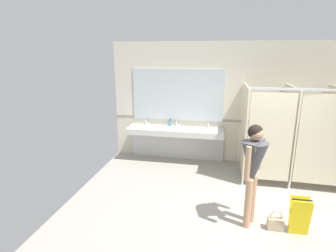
{
  "coord_description": "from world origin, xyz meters",
  "views": [
    {
      "loc": [
        -0.91,
        -4.18,
        2.67
      ],
      "look_at": [
        -1.93,
        1.0,
        1.25
      ],
      "focal_mm": 29.08,
      "sensor_mm": 36.0,
      "label": 1
    }
  ],
  "objects_px": {
    "soap_dispenser": "(170,123)",
    "wet_floor_sign": "(300,216)",
    "person_standing": "(253,163)",
    "handbag": "(275,223)"
  },
  "relations": [
    {
      "from": "soap_dispenser",
      "to": "wet_floor_sign",
      "type": "relative_size",
      "value": 0.33
    },
    {
      "from": "person_standing",
      "to": "wet_floor_sign",
      "type": "bearing_deg",
      "value": -9.88
    },
    {
      "from": "handbag",
      "to": "person_standing",
      "type": "bearing_deg",
      "value": 169.69
    },
    {
      "from": "person_standing",
      "to": "handbag",
      "type": "distance_m",
      "value": 1.02
    },
    {
      "from": "soap_dispenser",
      "to": "handbag",
      "type": "bearing_deg",
      "value": -50.29
    },
    {
      "from": "person_standing",
      "to": "soap_dispenser",
      "type": "bearing_deg",
      "value": 124.92
    },
    {
      "from": "soap_dispenser",
      "to": "wet_floor_sign",
      "type": "xyz_separation_m",
      "value": [
        2.48,
        -2.66,
        -0.65
      ]
    },
    {
      "from": "wet_floor_sign",
      "to": "person_standing",
      "type": "bearing_deg",
      "value": 170.12
    },
    {
      "from": "soap_dispenser",
      "to": "wet_floor_sign",
      "type": "bearing_deg",
      "value": -46.93
    },
    {
      "from": "soap_dispenser",
      "to": "person_standing",
      "type": "bearing_deg",
      "value": -55.08
    }
  ]
}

